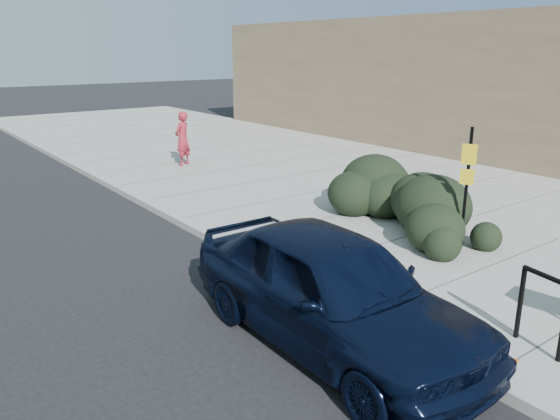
{
  "coord_description": "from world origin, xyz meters",
  "views": [
    {
      "loc": [
        -5.47,
        -5.05,
        3.95
      ],
      "look_at": [
        0.54,
        2.89,
        1.0
      ],
      "focal_mm": 35.0,
      "sensor_mm": 36.0,
      "label": 1
    }
  ],
  "objects": [
    {
      "name": "hedge",
      "position": [
        3.67,
        2.5,
        0.91
      ],
      "size": [
        2.43,
        4.24,
        1.52
      ],
      "primitive_type": "ellipsoid",
      "rotation": [
        0.0,
        0.0,
        -0.1
      ],
      "color": "black",
      "rests_on": "sidewalk_near"
    },
    {
      "name": "sidewalk_near",
      "position": [
        5.6,
        5.0,
        0.07
      ],
      "size": [
        11.2,
        50.0,
        0.15
      ],
      "primitive_type": "cube",
      "color": "gray",
      "rests_on": "ground"
    },
    {
      "name": "sedan_navy",
      "position": [
        -0.8,
        -0.05,
        0.82
      ],
      "size": [
        2.03,
        4.86,
        1.64
      ],
      "primitive_type": "imported",
      "rotation": [
        0.0,
        0.0,
        -0.02
      ],
      "color": "black",
      "rests_on": "ground"
    },
    {
      "name": "ground",
      "position": [
        0.0,
        0.0,
        0.0
      ],
      "size": [
        120.0,
        120.0,
        0.0
      ],
      "primitive_type": "plane",
      "color": "black",
      "rests_on": "ground"
    },
    {
      "name": "sign_post",
      "position": [
        3.49,
        0.87,
        1.53
      ],
      "size": [
        0.14,
        0.26,
        2.41
      ],
      "rotation": [
        0.0,
        0.0,
        0.4
      ],
      "color": "black",
      "rests_on": "sidewalk_near"
    },
    {
      "name": "pedestrian",
      "position": [
        2.92,
        11.46,
        1.05
      ],
      "size": [
        0.78,
        0.69,
        1.8
      ],
      "primitive_type": "imported",
      "rotation": [
        0.0,
        0.0,
        3.64
      ],
      "color": "maroon",
      "rests_on": "sidewalk_near"
    },
    {
      "name": "bike_rack",
      "position": [
        1.09,
        -2.0,
        0.79
      ],
      "size": [
        0.2,
        0.72,
        1.06
      ],
      "rotation": [
        0.0,
        0.0,
        -0.2
      ],
      "color": "black",
      "rests_on": "sidewalk_near"
    },
    {
      "name": "curb_near",
      "position": [
        0.0,
        5.0,
        0.08
      ],
      "size": [
        0.22,
        50.0,
        0.17
      ],
      "primitive_type": "cube",
      "color": "#9E9E99",
      "rests_on": "ground"
    }
  ]
}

